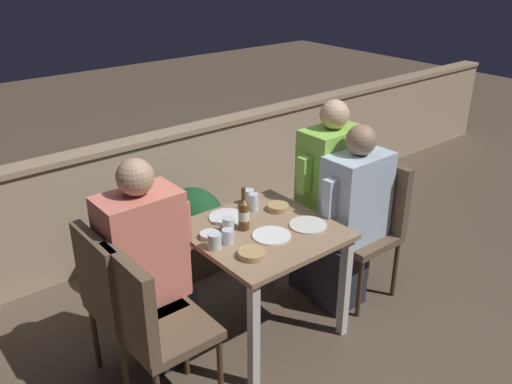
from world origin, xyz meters
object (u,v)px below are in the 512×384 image
at_px(person_coral_top, 150,268).
at_px(person_blue_shirt, 351,218).
at_px(person_green_blouse, 326,197).
at_px(chair_right_far, 345,203).
at_px(chair_right_near, 371,217).
at_px(chair_left_far, 117,294).
at_px(chair_left_near, 149,319).
at_px(beer_bottle, 244,214).

height_order(person_coral_top, person_blue_shirt, person_coral_top).
bearing_deg(person_green_blouse, chair_right_far, -0.00).
bearing_deg(person_green_blouse, chair_right_near, -55.84).
relative_size(chair_left_far, person_green_blouse, 0.71).
bearing_deg(chair_left_far, chair_right_far, -0.34).
relative_size(chair_right_far, person_green_blouse, 0.71).
xyz_separation_m(chair_left_near, person_green_blouse, (1.52, 0.28, 0.11)).
height_order(chair_left_near, person_coral_top, person_coral_top).
xyz_separation_m(chair_right_near, chair_right_far, (0.03, 0.25, 0.00)).
distance_m(person_green_blouse, beer_bottle, 0.77).
bearing_deg(person_coral_top, beer_bottle, -6.63).
xyz_separation_m(person_blue_shirt, person_green_blouse, (0.03, 0.25, 0.05)).
bearing_deg(chair_left_far, person_green_blouse, -0.38).
bearing_deg(chair_left_near, beer_bottle, 16.38).
xyz_separation_m(chair_left_near, person_coral_top, (0.17, 0.29, 0.08)).
relative_size(person_coral_top, person_green_blouse, 0.96).
bearing_deg(person_blue_shirt, chair_right_near, 0.00).
bearing_deg(person_green_blouse, beer_bottle, -175.59).
relative_size(chair_left_far, beer_bottle, 3.54).
relative_size(chair_left_far, person_blue_shirt, 0.76).
bearing_deg(person_coral_top, person_green_blouse, -0.44).
bearing_deg(chair_right_near, beer_bottle, 168.04).
height_order(chair_right_far, person_green_blouse, person_green_blouse).
xyz_separation_m(chair_left_near, chair_right_far, (1.72, 0.28, 0.00)).
height_order(chair_left_far, person_coral_top, person_coral_top).
distance_m(chair_right_near, chair_right_far, 0.26).
xyz_separation_m(chair_left_near, chair_right_near, (1.69, 0.03, 0.00)).
xyz_separation_m(person_blue_shirt, chair_right_far, (0.23, 0.25, -0.05)).
bearing_deg(person_blue_shirt, chair_left_near, -178.91).
relative_size(person_coral_top, chair_right_far, 1.36).
bearing_deg(chair_left_far, person_coral_top, -0.00).
bearing_deg(chair_left_near, chair_right_far, 9.34).
bearing_deg(chair_left_far, chair_left_near, -84.71).
distance_m(chair_left_near, chair_right_far, 1.74).
xyz_separation_m(chair_right_near, beer_bottle, (-0.93, 0.20, 0.24)).
height_order(chair_right_near, beer_bottle, beer_bottle).
xyz_separation_m(person_coral_top, person_blue_shirt, (1.31, -0.26, -0.02)).
relative_size(person_blue_shirt, chair_right_far, 1.31).
distance_m(chair_right_far, person_green_blouse, 0.23).
xyz_separation_m(chair_left_far, person_green_blouse, (1.54, -0.01, 0.11)).
bearing_deg(chair_right_far, beer_bottle, -176.51).
height_order(chair_left_near, beer_bottle, beer_bottle).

